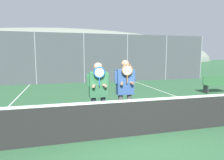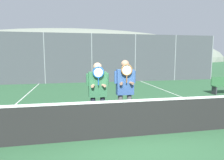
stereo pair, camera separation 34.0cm
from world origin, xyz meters
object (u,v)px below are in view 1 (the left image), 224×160
Objects in this scene: car_center at (138,67)px; bench_courtside at (217,84)px; car_left_of_center at (83,68)px; player_center_left at (125,87)px; car_far_left at (16,69)px; player_leftmost at (98,89)px.

bench_courtside is at bearing -80.44° from car_center.
bench_courtside is (6.02, -7.62, -0.41)m from car_left_of_center.
bench_courtside is at bearing -51.66° from car_left_of_center.
player_center_left reaches higher than car_far_left.
bench_courtside is (1.28, -7.63, -0.42)m from car_center.
bench_courtside is (6.89, 3.38, -0.60)m from player_leftmost.
car_left_of_center reaches higher than bench_courtside.
player_center_left is at bearing -66.67° from car_far_left.
player_leftmost is 12.35m from car_center.
bench_courtside is at bearing 28.77° from player_center_left.
car_far_left is 5.04m from car_left_of_center.
car_center is 7.75m from bench_courtside.
player_center_left reaches higher than car_left_of_center.
player_leftmost is 0.42× the size of car_center.
car_center is at bearing 0.14° from car_left_of_center.
player_center_left is at bearing -151.23° from bench_courtside.
player_leftmost is 0.97× the size of player_center_left.
car_center is (4.85, 10.99, -0.21)m from player_center_left.
player_center_left reaches higher than player_leftmost.
player_leftmost is 1.13× the size of bench_courtside.
car_left_of_center is 9.72m from bench_courtside.
player_center_left is 0.38× the size of car_far_left.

